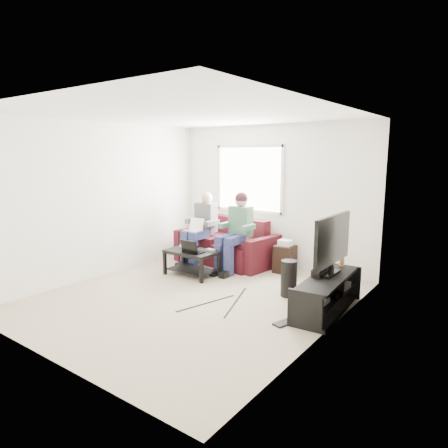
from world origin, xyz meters
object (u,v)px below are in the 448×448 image
Objects in this scene: tv_stand at (327,296)px; end_table at (285,258)px; sofa at (228,247)px; coffee_table at (192,257)px; subwoofer at (289,278)px; tv at (332,241)px.

tv_stand is 2.48× the size of end_table.
sofa is 1.02m from coffee_table.
sofa is 2.03m from subwoofer.
tv reaches higher than coffee_table.
tv is (2.47, -1.08, 0.62)m from sofa.
end_table is (1.19, 0.07, -0.05)m from sofa.
subwoofer is at bearing -28.16° from sofa.
tv_stand is (2.47, -1.18, -0.10)m from sofa.
tv reaches higher than end_table.
subwoofer reaches higher than coffee_table.
tv reaches higher than subwoofer.
tv is 2.05× the size of subwoofer.
end_table reaches higher than subwoofer.
end_table is (1.22, 1.10, -0.06)m from coffee_table.
subwoofer is (-0.68, 0.13, -0.67)m from tv.
sofa is 1.19m from end_table.
subwoofer is at bearing -59.71° from end_table.
tv is (2.50, -0.06, 0.61)m from coffee_table.
sofa is at bearing -176.46° from end_table.
subwoofer is at bearing 2.01° from coffee_table.
tv is 1.85m from end_table.
coffee_table is at bearing 176.31° from tv_stand.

